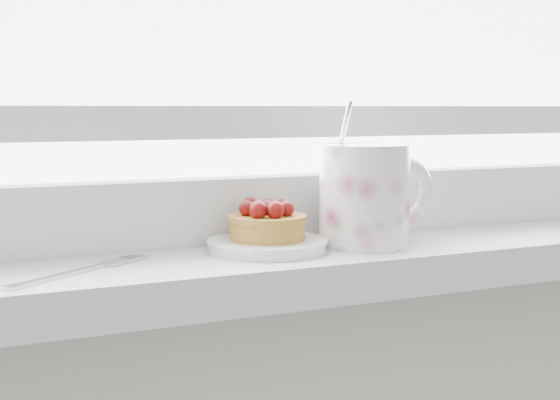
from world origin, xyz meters
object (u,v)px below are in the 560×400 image
saucer (267,245)px  raspberry_tart (267,222)px  floral_mug (367,193)px  fork (81,271)px

saucer → raspberry_tart: 0.02m
floral_mug → fork: 0.31m
saucer → raspberry_tart: bearing=-149.7°
fork → saucer: bearing=7.5°
raspberry_tart → floral_mug: bearing=-7.3°
raspberry_tart → fork: size_ratio=0.56×
saucer → raspberry_tart: size_ratio=1.53×
raspberry_tart → fork: 0.20m
saucer → fork: bearing=-172.5°
floral_mug → fork: bearing=-177.8°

